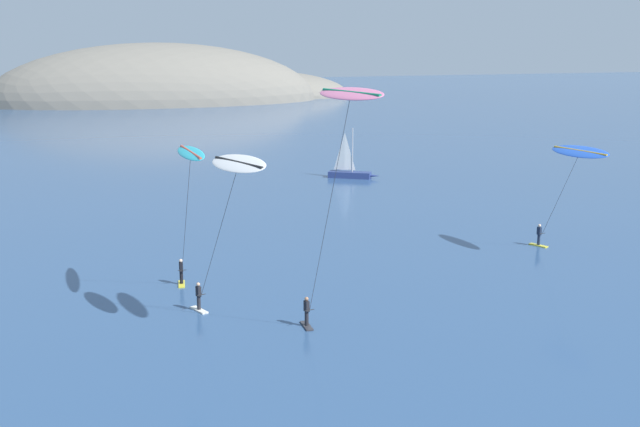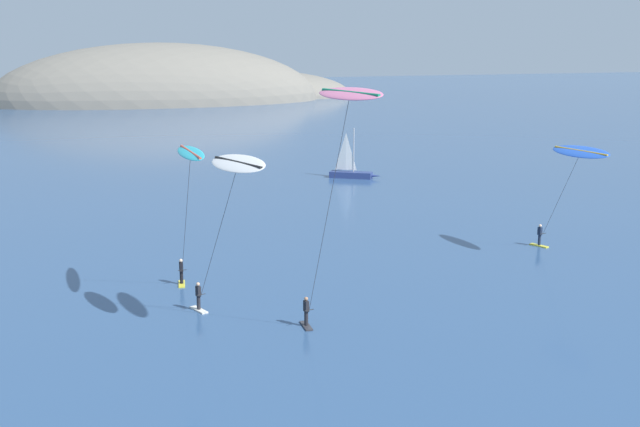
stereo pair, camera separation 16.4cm
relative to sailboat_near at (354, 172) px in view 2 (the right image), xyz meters
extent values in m
ellipsoid|color=slate|center=(-5.75, 119.48, -0.64)|extent=(81.93, 40.36, 29.16)
ellipsoid|color=slate|center=(21.27, 127.89, -0.64)|extent=(53.83, 28.69, 14.25)
cube|color=navy|center=(-0.26, 0.17, -0.29)|extent=(4.78, 3.80, 0.70)
cone|color=navy|center=(1.75, -1.15, -0.29)|extent=(2.17, 1.74, 0.67)
cylinder|color=#B2B2B7|center=(0.00, 0.00, 2.56)|extent=(0.12, 0.12, 5.00)
pyramid|color=white|center=(-0.76, 0.49, 2.38)|extent=(1.55, 1.05, 4.25)
cylinder|color=#A5A5AD|center=(-0.76, 0.49, 0.31)|extent=(1.55, 1.05, 0.08)
cube|color=silver|center=(-24.97, -39.54, -0.60)|extent=(0.88, 1.55, 0.08)
cylinder|color=black|center=(-24.97, -39.54, -0.16)|extent=(0.22, 0.22, 0.80)
cube|color=black|center=(-24.97, -39.54, 0.54)|extent=(0.30, 0.39, 0.60)
sphere|color=tan|center=(-24.97, -39.54, 0.96)|extent=(0.22, 0.22, 0.22)
cylinder|color=black|center=(-24.86, -39.87, 0.42)|extent=(0.54, 0.21, 0.04)
ellipsoid|color=white|center=(-23.49, -44.07, 8.62)|extent=(2.95, 4.99, 0.83)
cylinder|color=black|center=(-23.49, -44.07, 8.67)|extent=(1.54, 4.33, 0.16)
cylinder|color=#333338|center=(-24.17, -41.97, 4.47)|extent=(1.40, 4.23, 8.11)
cube|color=yellow|center=(2.38, -33.17, -0.60)|extent=(0.95, 1.54, 0.08)
cylinder|color=#192338|center=(2.38, -33.17, -0.16)|extent=(0.22, 0.22, 0.80)
cube|color=#192338|center=(2.38, -33.17, 0.54)|extent=(0.25, 0.37, 0.60)
sphere|color=beige|center=(2.38, -33.17, 0.96)|extent=(0.22, 0.22, 0.22)
cylinder|color=black|center=(2.43, -33.52, 0.42)|extent=(0.55, 0.12, 0.04)
ellipsoid|color=blue|center=(2.90, -36.71, 7.07)|extent=(2.38, 5.43, 0.78)
cylinder|color=gold|center=(2.90, -36.71, 7.12)|extent=(0.87, 4.96, 0.16)
cylinder|color=#333338|center=(2.67, -35.11, 3.70)|extent=(0.49, 3.22, 6.56)
cube|color=#2D2D33|center=(-19.84, -44.09, -0.60)|extent=(0.49, 1.52, 0.08)
cylinder|color=black|center=(-19.84, -44.09, -0.16)|extent=(0.22, 0.22, 0.80)
cube|color=black|center=(-19.84, -44.09, 0.54)|extent=(0.26, 0.37, 0.60)
sphere|color=#9E7051|center=(-19.84, -44.09, 0.96)|extent=(0.22, 0.22, 0.22)
cylinder|color=black|center=(-19.78, -44.44, 0.42)|extent=(0.55, 0.15, 0.04)
ellipsoid|color=pink|center=(-19.01, -48.35, 12.34)|extent=(2.45, 5.42, 0.66)
cylinder|color=#14895B|center=(-19.01, -48.35, 12.39)|extent=(1.11, 4.91, 0.16)
cylinder|color=#333338|center=(-19.39, -46.39, 6.33)|extent=(0.79, 3.94, 11.83)
cube|color=yellow|center=(-25.09, -34.16, -0.60)|extent=(0.63, 1.54, 0.08)
cylinder|color=black|center=(-25.09, -34.16, -0.16)|extent=(0.22, 0.22, 0.80)
cube|color=black|center=(-25.09, -34.16, 0.54)|extent=(0.21, 0.34, 0.60)
sphere|color=beige|center=(-25.09, -34.16, 0.96)|extent=(0.22, 0.22, 0.22)
cylinder|color=black|center=(-25.08, -34.51, 0.42)|extent=(0.55, 0.05, 0.04)
ellipsoid|color=#23B2C6|center=(-24.98, -38.61, 8.50)|extent=(1.26, 5.86, 0.52)
cylinder|color=#DB4C38|center=(-24.98, -38.61, 8.55)|extent=(0.30, 5.55, 0.16)
cylinder|color=#333338|center=(-25.03, -36.56, 4.41)|extent=(0.12, 4.13, 7.99)
camera|label=1|loc=(-32.74, -83.84, 14.88)|focal=45.00mm
camera|label=2|loc=(-32.59, -83.89, 14.88)|focal=45.00mm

